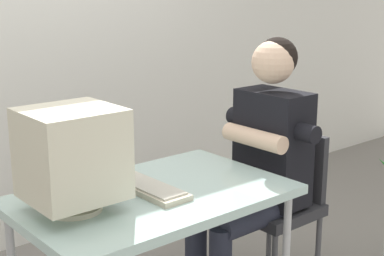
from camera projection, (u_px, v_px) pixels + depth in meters
name	position (u px, v px, depth m)	size (l,w,h in m)	color
wall_back	(56.00, 2.00, 3.47)	(8.00, 0.10, 3.00)	silver
desk	(154.00, 204.00, 2.45)	(1.17, 0.75, 0.73)	#B7B7BC
crt_monitor	(73.00, 155.00, 2.18)	(0.36, 0.34, 0.41)	beige
keyboard	(148.00, 187.00, 2.45)	(0.15, 0.44, 0.03)	beige
office_chair	(281.00, 198.00, 3.04)	(0.41, 0.41, 0.84)	#4C4C51
person_seated	(258.00, 159.00, 2.86)	(0.74, 0.57, 1.35)	black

